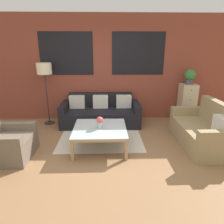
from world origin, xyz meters
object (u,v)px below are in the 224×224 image
floor_lamp (44,72)px  settee_vintage (203,131)px  coffee_table (100,130)px  drawer_cabinet (187,103)px  couch_dark (101,113)px  armchair_corner (7,143)px  flower_vase (100,122)px  potted_plant (190,76)px

floor_lamp → settee_vintage: bearing=-21.2°
coffee_table → drawer_cabinet: drawer_cabinet is taller
couch_dark → armchair_corner: armchair_corner is taller
settee_vintage → armchair_corner: size_ratio=1.85×
flower_vase → drawer_cabinet: bearing=34.0°
settee_vintage → floor_lamp: floor_lamp is taller
armchair_corner → potted_plant: (4.06, 1.88, 0.96)m
armchair_corner → floor_lamp: (0.29, 1.74, 1.10)m
settee_vintage → flower_vase: 2.15m
flower_vase → potted_plant: bearing=34.0°
drawer_cabinet → flower_vase: size_ratio=4.27×
settee_vintage → floor_lamp: (-3.54, 1.37, 1.07)m
drawer_cabinet → settee_vintage: bearing=-98.5°
coffee_table → potted_plant: potted_plant is taller
coffee_table → flower_vase: (0.00, -0.03, 0.20)m
couch_dark → coffee_table: 1.36m
floor_lamp → couch_dark: bearing=-2.6°
flower_vase → couch_dark: bearing=91.0°
armchair_corner → drawer_cabinet: (4.06, 1.88, 0.23)m
couch_dark → potted_plant: size_ratio=5.20×
coffee_table → drawer_cabinet: (2.36, 1.56, 0.13)m
coffee_table → settee_vintage: bearing=1.3°
potted_plant → flower_vase: (-2.36, -1.59, -0.66)m
potted_plant → flower_vase: size_ratio=1.63×
couch_dark → drawer_cabinet: size_ratio=1.99×
armchair_corner → coffee_table: armchair_corner is taller
settee_vintage → armchair_corner: bearing=-174.5°
coffee_table → floor_lamp: size_ratio=0.66×
potted_plant → floor_lamp: bearing=-177.9°
armchair_corner → flower_vase: bearing=9.8°
settee_vintage → drawer_cabinet: drawer_cabinet is taller
floor_lamp → flower_vase: size_ratio=6.67×
floor_lamp → potted_plant: (3.77, 0.14, -0.14)m
armchair_corner → flower_vase: armchair_corner is taller
coffee_table → floor_lamp: floor_lamp is taller
floor_lamp → potted_plant: floor_lamp is taller
settee_vintage → coffee_table: 2.13m
couch_dark → drawer_cabinet: (2.38, 0.20, 0.23)m
couch_dark → potted_plant: 2.57m
settee_vintage → potted_plant: 1.79m
coffee_table → flower_vase: 0.20m
couch_dark → potted_plant: bearing=4.9°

